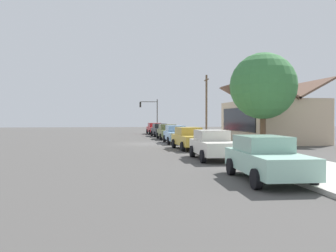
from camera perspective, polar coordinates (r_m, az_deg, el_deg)
The scene contains 14 objects.
ground_plane at distance 30.64m, azimuth -3.67°, elevation -2.94°, with size 120.00×120.00×0.00m, color #4C4947.
sidewalk_curb at distance 31.58m, azimuth 6.53°, elevation -2.67°, with size 60.00×4.20×0.16m, color beige.
car_cherry at distance 49.72m, azimuth -2.21°, elevation -0.39°, with size 4.87×2.18×1.59m.
car_charcoal at distance 43.45m, azimuth -1.34°, elevation -0.63°, with size 4.87×2.01×1.59m.
car_olive at distance 37.41m, azimuth -0.05°, elevation -0.93°, with size 4.32×2.10×1.59m.
car_skyblue at distance 31.48m, azimuth 1.27°, elevation -1.34°, with size 4.79×2.02×1.59m.
car_mustard at distance 25.26m, azimuth 3.53°, elevation -1.98°, with size 4.69×2.15×1.59m.
car_ivory at distance 19.11m, azimuth 7.37°, elevation -3.03°, with size 4.33×2.05×1.59m.
car_seafoam at distance 13.05m, azimuth 15.73°, elevation -5.05°, with size 4.62×2.18×1.59m.
storefront_building at distance 34.72m, azimuth 16.29°, elevation 0.95°, with size 11.36×6.58×5.70m.
shade_tree at distance 26.76m, azimuth 15.33°, elevation 6.31°, with size 4.90×4.90×7.08m.
traffic_light_main at distance 53.50m, azimuth -2.91°, elevation 2.59°, with size 0.37×2.79×5.20m.
utility_pole_wooden at distance 42.34m, azimuth 6.32°, elevation 3.53°, with size 1.80×0.24×7.50m.
fire_hydrant_red at distance 26.72m, azimuth 6.16°, elevation -2.49°, with size 0.22×0.22×0.71m.
Camera 1 is at (30.47, -2.44, 2.24)m, focal length 37.16 mm.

